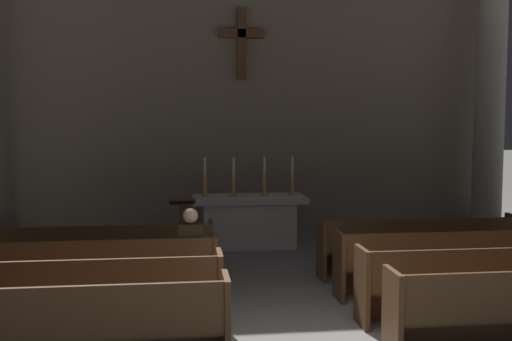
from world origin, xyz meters
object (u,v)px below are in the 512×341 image
candlestick_outer_left (205,184)px  pew_right_row_2 (487,283)px  pew_right_row_3 (449,262)px  candlestick_outer_right (292,183)px  pew_left_row_4 (104,255)px  pew_left_row_1 (61,330)px  pew_right_row_4 (420,247)px  column_right_fourth (490,95)px  pew_left_row_2 (80,297)px  pew_left_row_3 (93,273)px  altar (249,220)px  candlestick_inner_right (264,183)px  lone_worshipper (191,254)px  candlestick_inner_left (234,183)px  lectern (183,232)px

candlestick_outer_left → pew_right_row_2: bearing=-54.5°
pew_right_row_3 → candlestick_outer_right: size_ratio=4.32×
pew_left_row_4 → pew_right_row_2: same height
candlestick_outer_right → pew_left_row_1: bearing=-120.1°
pew_right_row_2 → pew_right_row_4: same height
pew_left_row_1 → column_right_fourth: bearing=39.8°
pew_left_row_2 → pew_left_row_3: 1.06m
pew_left_row_2 → altar: (2.44, 4.62, 0.06)m
pew_left_row_2 → column_right_fourth: 9.75m
pew_left_row_2 → candlestick_inner_right: (2.74, 4.62, 0.78)m
pew_left_row_3 → candlestick_outer_right: candlestick_outer_right is taller
pew_left_row_3 → pew_right_row_3: same height
pew_left_row_3 → pew_right_row_3: bearing=0.0°
pew_right_row_4 → column_right_fourth: size_ratio=0.52×
pew_left_row_4 → lone_worshipper: (1.27, -1.02, 0.22)m
pew_right_row_3 → candlestick_inner_right: size_ratio=4.32×
lone_worshipper → pew_left_row_2: bearing=-139.2°
pew_left_row_3 → pew_left_row_2: bearing=-90.0°
pew_left_row_4 → pew_right_row_2: 5.32m
pew_left_row_2 → candlestick_inner_left: candlestick_inner_left is taller
pew_left_row_4 → candlestick_outer_left: 3.07m
pew_right_row_3 → candlestick_outer_right: bearing=114.1°
pew_right_row_4 → pew_left_row_1: bearing=-147.1°
pew_left_row_1 → candlestick_inner_right: (2.74, 5.67, 0.78)m
pew_left_row_3 → pew_left_row_4: 1.06m
pew_left_row_1 → altar: 6.18m
pew_left_row_2 → altar: altar is taller
candlestick_outer_right → lone_worshipper: bearing=-119.9°
pew_left_row_1 → pew_left_row_2: bearing=90.0°
altar → candlestick_outer_left: 1.11m
pew_left_row_1 → pew_right_row_4: bearing=32.9°
pew_left_row_2 → pew_right_row_2: size_ratio=1.00×
pew_left_row_4 → candlestick_inner_left: size_ratio=4.32×
altar → candlestick_inner_right: bearing=-0.0°
candlestick_outer_left → altar: bearing=0.0°
pew_left_row_1 → column_right_fourth: size_ratio=0.52×
pew_right_row_4 → pew_left_row_2: bearing=-156.6°
pew_right_row_2 → pew_right_row_3: 1.06m
column_right_fourth → pew_left_row_2: bearing=-145.2°
pew_right_row_4 → altar: (-2.44, 2.50, 0.06)m
pew_left_row_2 → pew_left_row_4: (0.00, 2.11, 0.00)m
pew_left_row_3 → altar: (2.44, 3.56, 0.06)m
pew_left_row_2 → column_right_fourth: (7.73, 5.38, 2.53)m
candlestick_inner_left → candlestick_outer_right: size_ratio=1.00×
pew_left_row_4 → candlestick_outer_left: bearing=57.5°
column_right_fourth → candlestick_outer_left: 6.43m
pew_left_row_2 → candlestick_inner_right: candlestick_inner_right is taller
pew_left_row_4 → lectern: size_ratio=2.80×
candlestick_outer_left → candlestick_inner_left: size_ratio=1.00×
pew_right_row_2 → candlestick_outer_left: bearing=125.5°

